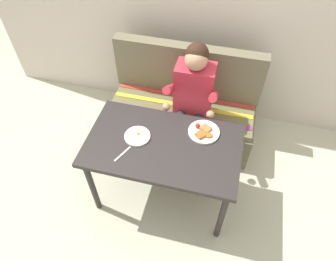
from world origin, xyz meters
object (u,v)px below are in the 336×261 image
(table, at_px, (163,150))
(couch, at_px, (183,112))
(person, at_px, (192,95))
(plate_eggs, at_px, (137,136))
(fork, at_px, (123,154))
(plate_breakfast, at_px, (204,132))

(table, relative_size, couch, 0.83)
(person, distance_m, plate_eggs, 0.66)
(plate_eggs, distance_m, fork, 0.20)
(person, height_order, plate_breakfast, person)
(couch, height_order, person, person)
(couch, bearing_deg, plate_eggs, -106.14)
(plate_eggs, height_order, fork, plate_eggs)
(plate_eggs, xyz_separation_m, fork, (-0.06, -0.19, -0.01))
(person, bearing_deg, fork, -116.85)
(person, relative_size, plate_breakfast, 4.85)
(fork, bearing_deg, plate_eggs, 97.87)
(couch, bearing_deg, fork, -106.19)
(table, relative_size, fork, 7.06)
(couch, relative_size, plate_breakfast, 5.76)
(couch, distance_m, person, 0.46)
(couch, distance_m, plate_eggs, 0.88)
(table, distance_m, person, 0.61)
(person, bearing_deg, plate_eggs, -119.96)
(table, xyz_separation_m, fork, (-0.27, -0.17, 0.08))
(table, bearing_deg, couch, 90.00)
(plate_eggs, bearing_deg, person, 60.04)
(plate_eggs, bearing_deg, table, -5.37)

